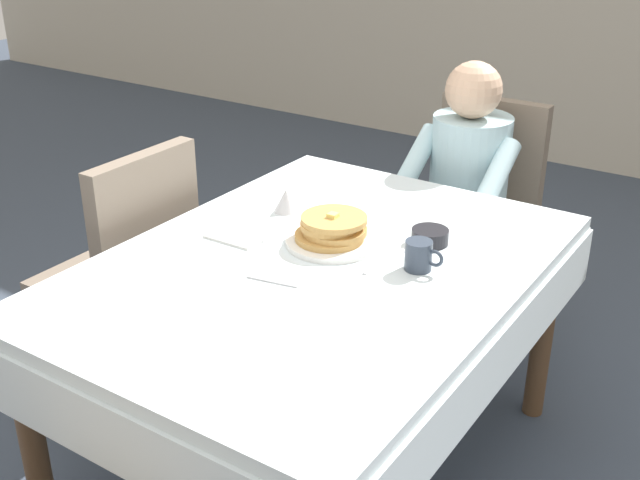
# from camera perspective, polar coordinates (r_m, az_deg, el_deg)

# --- Properties ---
(ground_plane) EXTENTS (14.00, 14.00, 0.00)m
(ground_plane) POSITION_cam_1_polar(r_m,az_deg,el_deg) (2.64, -0.21, -16.09)
(ground_plane) COLOR #3D4756
(dining_table_main) EXTENTS (1.12, 1.52, 0.74)m
(dining_table_main) POSITION_cam_1_polar(r_m,az_deg,el_deg) (2.27, -0.24, -3.61)
(dining_table_main) COLOR silver
(dining_table_main) RESTS_ON ground
(chair_diner) EXTENTS (0.44, 0.45, 0.93)m
(chair_diner) POSITION_cam_1_polar(r_m,az_deg,el_deg) (3.27, 11.34, 2.76)
(chair_diner) COLOR #7A6B5B
(chair_diner) RESTS_ON ground
(diner_person) EXTENTS (0.40, 0.43, 1.12)m
(diner_person) POSITION_cam_1_polar(r_m,az_deg,el_deg) (3.08, 10.41, 4.24)
(diner_person) COLOR silver
(diner_person) RESTS_ON ground
(chair_left_side) EXTENTS (0.45, 0.44, 0.93)m
(chair_left_side) POSITION_cam_1_polar(r_m,az_deg,el_deg) (2.78, -13.52, -1.49)
(chair_left_side) COLOR #7A6B5B
(chair_left_side) RESTS_ON ground
(plate_breakfast) EXTENTS (0.28, 0.28, 0.02)m
(plate_breakfast) POSITION_cam_1_polar(r_m,az_deg,el_deg) (2.33, 0.92, -0.09)
(plate_breakfast) COLOR white
(plate_breakfast) RESTS_ON dining_table_main
(breakfast_stack) EXTENTS (0.21, 0.21, 0.08)m
(breakfast_stack) POSITION_cam_1_polar(r_m,az_deg,el_deg) (2.32, 0.87, 0.85)
(breakfast_stack) COLOR tan
(breakfast_stack) RESTS_ON plate_breakfast
(cup_coffee) EXTENTS (0.11, 0.08, 0.08)m
(cup_coffee) POSITION_cam_1_polar(r_m,az_deg,el_deg) (2.19, 7.15, -1.11)
(cup_coffee) COLOR #333D4C
(cup_coffee) RESTS_ON dining_table_main
(bowl_butter) EXTENTS (0.11, 0.11, 0.04)m
(bowl_butter) POSITION_cam_1_polar(r_m,az_deg,el_deg) (2.35, 7.92, 0.26)
(bowl_butter) COLOR black
(bowl_butter) RESTS_ON dining_table_main
(syrup_pitcher) EXTENTS (0.08, 0.08, 0.07)m
(syrup_pitcher) POSITION_cam_1_polar(r_m,az_deg,el_deg) (2.55, -2.45, 2.86)
(syrup_pitcher) COLOR silver
(syrup_pitcher) RESTS_ON dining_table_main
(fork_left_of_plate) EXTENTS (0.03, 0.18, 0.00)m
(fork_left_of_plate) POSITION_cam_1_polar(r_m,az_deg,el_deg) (2.42, -3.12, 0.68)
(fork_left_of_plate) COLOR silver
(fork_left_of_plate) RESTS_ON dining_table_main
(knife_right_of_plate) EXTENTS (0.03, 0.20, 0.00)m
(knife_right_of_plate) POSITION_cam_1_polar(r_m,az_deg,el_deg) (2.23, 4.74, -1.54)
(knife_right_of_plate) COLOR silver
(knife_right_of_plate) RESTS_ON dining_table_main
(spoon_near_edge) EXTENTS (0.15, 0.04, 0.00)m
(spoon_near_edge) POSITION_cam_1_polar(r_m,az_deg,el_deg) (2.13, -3.44, -2.97)
(spoon_near_edge) COLOR silver
(spoon_near_edge) RESTS_ON dining_table_main
(napkin_folded) EXTENTS (0.17, 0.12, 0.01)m
(napkin_folded) POSITION_cam_1_polar(r_m,az_deg,el_deg) (2.39, -5.96, 0.31)
(napkin_folded) COLOR white
(napkin_folded) RESTS_ON dining_table_main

